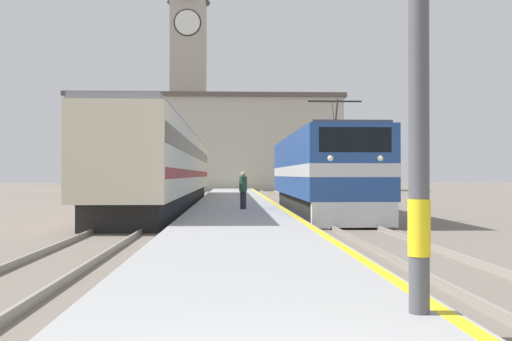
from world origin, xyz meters
The scene contains 9 objects.
ground_plane centered at (0.00, 30.00, 0.00)m, with size 200.00×200.00×0.00m, color #70665B.
platform centered at (0.00, 25.00, 0.15)m, with size 4.19×140.00×0.31m.
rail_track_near centered at (3.62, 25.00, 0.03)m, with size 2.83×140.00×0.16m.
rail_track_far centered at (-3.68, 25.00, 0.03)m, with size 2.83×140.00×0.16m.
locomotive_train centered at (3.62, 22.94, 1.84)m, with size 2.92×14.98×4.57m.
passenger_train centered at (-3.68, 30.30, 2.22)m, with size 2.92×32.53×4.15m.
person_on_platform centered at (0.23, 22.31, 1.14)m, with size 0.34×0.34×1.59m.
clock_tower centered at (-5.46, 70.84, 14.32)m, with size 5.34×5.34×26.89m.
station_building centered at (-2.99, 64.30, 5.38)m, with size 30.59×6.89×10.70m.
Camera 1 is at (-0.33, -3.18, 1.76)m, focal length 42.00 mm.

